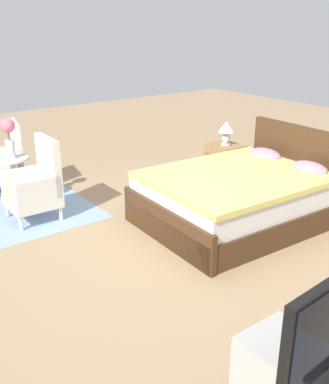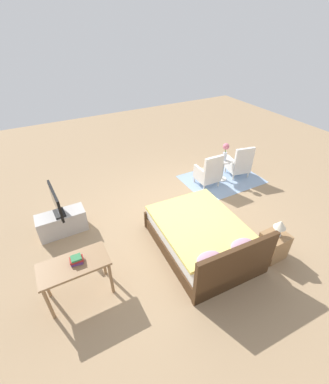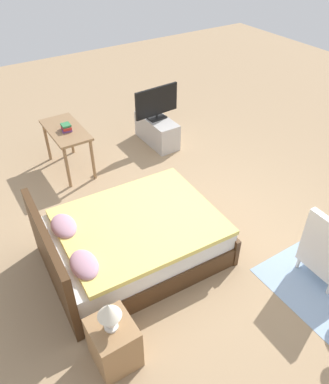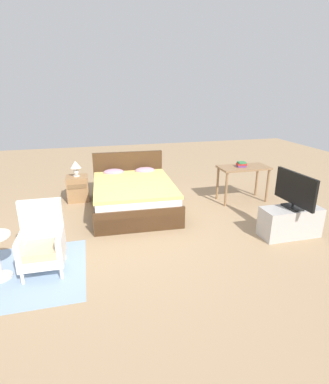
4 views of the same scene
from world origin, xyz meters
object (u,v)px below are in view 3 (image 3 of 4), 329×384
Objects in this scene: table_lamp at (109,313)px; tv_stand at (157,130)px; bed at (131,241)px; vanity_desk at (66,135)px; book_stack at (66,127)px; tv_flatscreen at (156,103)px; nightstand at (114,343)px.

table_lamp reaches higher than tv_stand.
bed is at bearing -35.45° from table_lamp.
book_stack is at bearing -176.69° from vanity_desk.
vanity_desk is at bearing 88.95° from tv_stand.
bed is at bearing 177.09° from vanity_desk.
table_lamp is (-1.07, 0.77, 0.45)m from bed.
book_stack is (2.25, -0.12, 0.50)m from bed.
nightstand is at bearing 142.78° from tv_flatscreen.
nightstand is at bearing -90.00° from table_lamp.
bed is 2.34m from vanity_desk.
table_lamp is 0.34× the size of tv_stand.
nightstand is at bearing 144.57° from bed.
bed is 2.24× the size of tv_stand.
book_stack reaches higher than tv_stand.
bed is 6.50× the size of table_lamp.
bed is 2.06× the size of vanity_desk.
tv_stand is (2.28, -1.79, -0.06)m from bed.
nightstand is 4.21m from tv_stand.
table_lamp is (-0.00, 0.00, 0.48)m from nightstand.
table_lamp is at bearing 165.08° from book_stack.
nightstand is 3.52m from vanity_desk.
tv_flatscreen is (3.36, -2.55, 0.04)m from table_lamp.
vanity_desk is at bearing 3.31° from book_stack.
vanity_desk is 0.17m from book_stack.
tv_flatscreen reaches higher than table_lamp.
nightstand is at bearing 165.09° from book_stack.
tv_flatscreen is 1.67m from book_stack.
tv_flatscreen is at bearing -90.97° from vanity_desk.
tv_stand is 1.12× the size of tv_flatscreen.
table_lamp is 1.59× the size of book_stack.
vanity_desk is at bearing -14.60° from nightstand.
table_lamp is at bearing 165.39° from vanity_desk.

